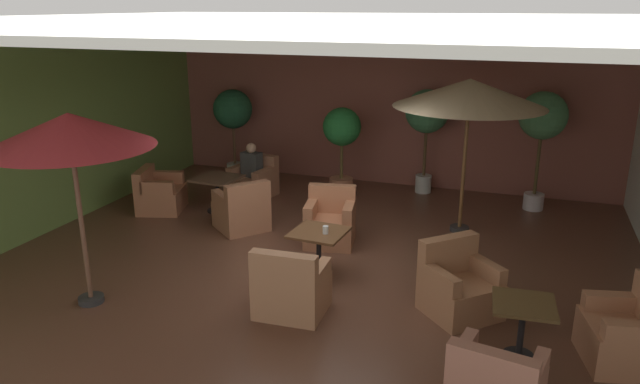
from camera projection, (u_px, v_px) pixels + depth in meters
name	position (u px, v px, depth m)	size (l,w,h in m)	color
ground_plane	(309.00, 271.00, 8.57)	(9.48, 9.50, 0.02)	brown
wall_back_brick	(387.00, 103.00, 12.29)	(9.48, 0.08, 3.43)	#905043
wall_left_accent	(33.00, 131.00, 9.52)	(0.08, 9.50, 3.43)	olive
ceiling_slab	(308.00, 20.00, 7.52)	(9.48, 9.50, 0.06)	white
cafe_table_front_left	(319.00, 239.00, 8.28)	(0.77, 0.77, 0.65)	black
armchair_front_left_north	(291.00, 289.00, 7.28)	(0.84, 0.79, 0.90)	#B07852
armchair_front_left_east	(330.00, 223.00, 9.44)	(0.87, 0.84, 0.90)	#B16E4A
cafe_table_front_right	(217.00, 185.00, 10.86)	(0.83, 0.83, 0.65)	black
armchair_front_right_north	(159.00, 194.00, 10.96)	(0.97, 1.00, 0.80)	#AE6A47
armchair_front_right_east	(242.00, 211.00, 10.02)	(1.09, 1.09, 0.88)	#AC704D
armchair_front_right_south	(254.00, 181.00, 11.82)	(0.91, 0.91, 0.80)	#A96E4E
cafe_table_mid_center	(523.00, 315.00, 6.32)	(0.69, 0.69, 0.65)	black
armchair_mid_center_north	(459.00, 288.00, 7.29)	(1.11, 1.11, 0.92)	#A8704C
armchair_mid_center_south	(625.00, 335.00, 6.25)	(0.87, 0.93, 0.93)	#AE714E
patio_umbrella_tall_red	(469.00, 93.00, 9.35)	(2.41, 2.41, 2.55)	#2D2D2D
patio_umbrella_center_beige	(70.00, 132.00, 6.97)	(1.98, 1.98, 2.45)	#2D2D2D
potted_tree_left_corner	(233.00, 113.00, 12.79)	(0.84, 0.84, 1.93)	silver
potted_tree_mid_left	(342.00, 137.00, 11.48)	(0.74, 0.74, 1.78)	#AC6C4C
potted_tree_mid_right	(543.00, 121.00, 10.62)	(0.86, 0.86, 2.19)	silver
potted_tree_right_corner	(427.00, 116.00, 11.65)	(0.85, 0.85, 2.08)	silver
patron_blue_shirt	(252.00, 162.00, 11.66)	(0.42, 0.31, 0.67)	#3C3D3B
iced_drink_cup	(326.00, 230.00, 8.15)	(0.08, 0.08, 0.11)	silver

